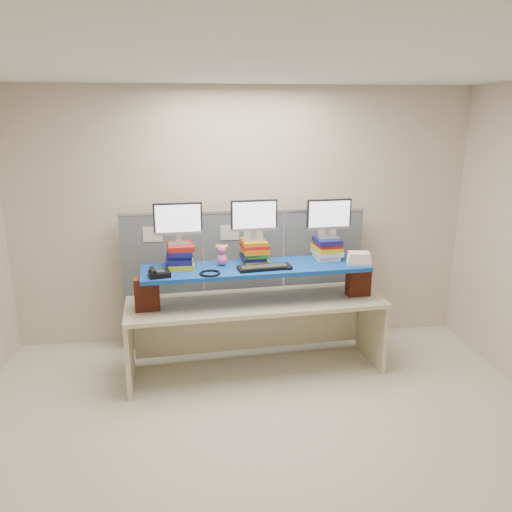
{
  "coord_description": "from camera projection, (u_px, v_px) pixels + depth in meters",
  "views": [
    {
      "loc": [
        -0.43,
        -3.37,
        2.48
      ],
      "look_at": [
        0.06,
        1.14,
        1.2
      ],
      "focal_mm": 35.0,
      "sensor_mm": 36.0,
      "label": 1
    }
  ],
  "objects": [
    {
      "name": "blue_board",
      "position": [
        256.0,
        268.0,
        4.75
      ],
      "size": [
        2.19,
        0.72,
        0.04
      ],
      "primitive_type": "cube",
      "rotation": [
        0.0,
        0.0,
        0.09
      ],
      "color": "navy",
      "rests_on": "brick_pier_left"
    },
    {
      "name": "keyboard",
      "position": [
        264.0,
        267.0,
        4.65
      ],
      "size": [
        0.52,
        0.24,
        0.03
      ],
      "rotation": [
        0.0,
        0.0,
        0.15
      ],
      "color": "black",
      "rests_on": "blue_board"
    },
    {
      "name": "desk",
      "position": [
        256.0,
        315.0,
        4.88
      ],
      "size": [
        2.54,
        0.94,
        0.76
      ],
      "rotation": [
        0.0,
        0.0,
        0.09
      ],
      "color": "beige",
      "rests_on": "ground"
    },
    {
      "name": "desk_phone",
      "position": [
        159.0,
        273.0,
        4.43
      ],
      "size": [
        0.21,
        0.2,
        0.08
      ],
      "rotation": [
        0.0,
        0.0,
        0.25
      ],
      "color": "black",
      "rests_on": "blue_board"
    },
    {
      "name": "room",
      "position": [
        265.0,
        273.0,
        3.56
      ],
      "size": [
        5.0,
        4.0,
        2.8
      ],
      "color": "beige",
      "rests_on": "ground"
    },
    {
      "name": "book_stack_center",
      "position": [
        254.0,
        251.0,
        4.83
      ],
      "size": [
        0.28,
        0.32,
        0.23
      ],
      "color": "gold",
      "rests_on": "blue_board"
    },
    {
      "name": "monitor_right",
      "position": [
        329.0,
        216.0,
        4.88
      ],
      "size": [
        0.45,
        0.14,
        0.39
      ],
      "rotation": [
        0.0,
        0.0,
        0.09
      ],
      "color": "#A1A1A6",
      "rests_on": "book_stack_right"
    },
    {
      "name": "monitor_left",
      "position": [
        178.0,
        221.0,
        4.6
      ],
      "size": [
        0.45,
        0.14,
        0.39
      ],
      "rotation": [
        0.0,
        0.0,
        0.09
      ],
      "color": "#A1A1A6",
      "rests_on": "book_stack_left"
    },
    {
      "name": "brick_pier_left",
      "position": [
        147.0,
        294.0,
        4.56
      ],
      "size": [
        0.24,
        0.14,
        0.31
      ],
      "primitive_type": "cube",
      "rotation": [
        0.0,
        0.0,
        0.09
      ],
      "color": "maroon",
      "rests_on": "desk"
    },
    {
      "name": "plush_toy",
      "position": [
        222.0,
        255.0,
        4.74
      ],
      "size": [
        0.12,
        0.09,
        0.2
      ],
      "rotation": [
        0.0,
        0.0,
        0.17
      ],
      "color": "pink",
      "rests_on": "blue_board"
    },
    {
      "name": "book_stack_left",
      "position": [
        180.0,
        256.0,
        4.69
      ],
      "size": [
        0.28,
        0.33,
        0.22
      ],
      "color": "gold",
      "rests_on": "blue_board"
    },
    {
      "name": "book_stack_right",
      "position": [
        327.0,
        248.0,
        4.97
      ],
      "size": [
        0.28,
        0.32,
        0.21
      ],
      "color": "beige",
      "rests_on": "blue_board"
    },
    {
      "name": "binder_stack",
      "position": [
        359.0,
        258.0,
        4.82
      ],
      "size": [
        0.25,
        0.22,
        0.11
      ],
      "rotation": [
        0.0,
        0.0,
        -0.18
      ],
      "color": "beige",
      "rests_on": "blue_board"
    },
    {
      "name": "monitor_center",
      "position": [
        254.0,
        217.0,
        4.73
      ],
      "size": [
        0.45,
        0.14,
        0.39
      ],
      "rotation": [
        0.0,
        0.0,
        0.09
      ],
      "color": "#A1A1A6",
      "rests_on": "book_stack_center"
    },
    {
      "name": "cubicle_partition",
      "position": [
        244.0,
        279.0,
        5.44
      ],
      "size": [
        2.6,
        0.06,
        1.53
      ],
      "color": "#525960",
      "rests_on": "ground"
    },
    {
      "name": "mouse",
      "position": [
        288.0,
        267.0,
        4.66
      ],
      "size": [
        0.07,
        0.11,
        0.04
      ],
      "primitive_type": "ellipsoid",
      "rotation": [
        0.0,
        0.0,
        -0.03
      ],
      "color": "black",
      "rests_on": "blue_board"
    },
    {
      "name": "brick_pier_right",
      "position": [
        358.0,
        280.0,
        4.94
      ],
      "size": [
        0.24,
        0.14,
        0.31
      ],
      "primitive_type": "cube",
      "rotation": [
        0.0,
        0.0,
        0.09
      ],
      "color": "maroon",
      "rests_on": "desk"
    },
    {
      "name": "headset",
      "position": [
        210.0,
        273.0,
        4.5
      ],
      "size": [
        0.21,
        0.21,
        0.02
      ],
      "primitive_type": "torus",
      "rotation": [
        0.0,
        0.0,
        0.13
      ],
      "color": "black",
      "rests_on": "blue_board"
    }
  ]
}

